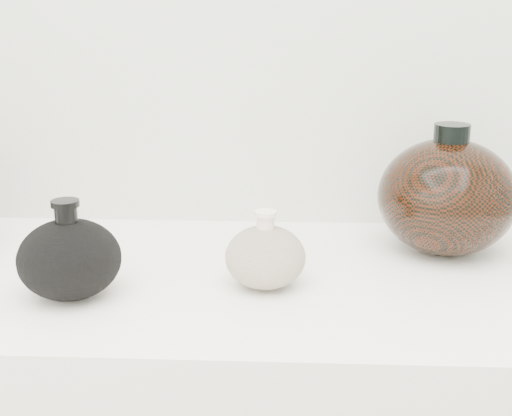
{
  "coord_description": "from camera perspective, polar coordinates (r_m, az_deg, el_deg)",
  "views": [
    {
      "loc": [
        0.08,
        0.01,
        1.28
      ],
      "look_at": [
        0.03,
        0.92,
        1.01
      ],
      "focal_mm": 50.0,
      "sensor_mm": 36.0,
      "label": 1
    }
  ],
  "objects": [
    {
      "name": "right_round_pot",
      "position": [
        1.12,
        15.03,
        0.91
      ],
      "size": [
        0.26,
        0.26,
        0.2
      ],
      "color": "black",
      "rests_on": "display_counter"
    },
    {
      "name": "cream_gourd_vase",
      "position": [
        0.97,
        0.75,
        -3.89
      ],
      "size": [
        0.11,
        0.11,
        0.11
      ],
      "color": "beige",
      "rests_on": "display_counter"
    },
    {
      "name": "black_gourd_vase",
      "position": [
        0.96,
        -14.7,
        -3.91
      ],
      "size": [
        0.17,
        0.17,
        0.13
      ],
      "color": "black",
      "rests_on": "display_counter"
    }
  ]
}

